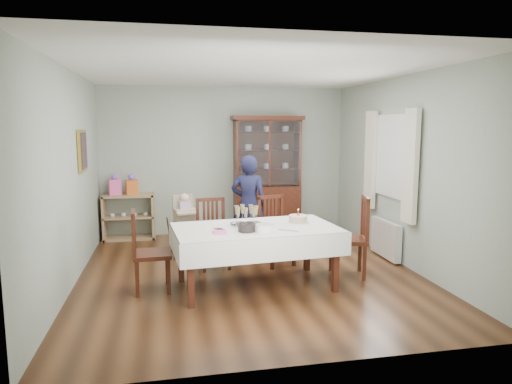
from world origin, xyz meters
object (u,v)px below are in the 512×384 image
object	(u,v)px
chair_far_left	(214,247)
chair_end_right	(349,252)
birthday_cake	(298,219)
woman	(249,204)
chair_end_left	(151,267)
champagne_tray	(246,220)
high_chair	(185,231)
dining_table	(256,257)
gift_bag_orange	(132,185)
sideboard	(129,217)
china_cabinet	(267,174)
gift_bag_pink	(115,186)
chair_far_right	(276,244)

from	to	relation	value
chair_far_left	chair_end_right	distance (m)	1.88
chair_far_left	birthday_cake	distance (m)	1.38
birthday_cake	woman	bearing A→B (deg)	105.00
chair_end_left	chair_end_right	distance (m)	2.58
chair_end_right	champagne_tray	xyz separation A→B (m)	(-1.40, -0.06, 0.51)
chair_end_left	high_chair	size ratio (longest dim) A/B	1.03
chair_end_right	birthday_cake	xyz separation A→B (m)	(-0.73, -0.07, 0.49)
birthday_cake	chair_end_right	bearing A→B (deg)	5.55
dining_table	gift_bag_orange	distance (m)	3.32
dining_table	chair_end_left	size ratio (longest dim) A/B	2.11
chair_end_right	gift_bag_orange	size ratio (longest dim) A/B	2.95
chair_end_left	gift_bag_orange	xyz separation A→B (m)	(-0.39, 2.71, 0.67)
sideboard	woman	distance (m)	2.35
birthday_cake	dining_table	bearing A→B (deg)	-168.61
china_cabinet	high_chair	world-z (taller)	china_cabinet
champagne_tray	gift_bag_pink	bearing A→B (deg)	124.50
chair_end_right	woman	size ratio (longest dim) A/B	0.69
chair_far_left	chair_end_right	bearing A→B (deg)	-29.17
chair_far_left	chair_end_left	world-z (taller)	chair_end_left
dining_table	gift_bag_orange	xyz separation A→B (m)	(-1.66, 2.82, 0.58)
high_chair	champagne_tray	size ratio (longest dim) A/B	2.36
chair_far_left	champagne_tray	world-z (taller)	champagne_tray
chair_far_left	gift_bag_orange	bearing A→B (deg)	116.10
dining_table	chair_end_right	xyz separation A→B (m)	(1.30, 0.19, -0.06)
china_cabinet	gift_bag_pink	xyz separation A→B (m)	(-2.71, 0.00, -0.16)
chair_end_right	china_cabinet	bearing A→B (deg)	-153.13
chair_end_left	woman	size ratio (longest dim) A/B	0.64
woman	chair_end_left	bearing A→B (deg)	67.59
chair_end_left	birthday_cake	world-z (taller)	chair_end_left
sideboard	birthday_cake	bearing A→B (deg)	-49.69
woman	sideboard	bearing A→B (deg)	-10.74
sideboard	chair_end_right	world-z (taller)	chair_end_right
gift_bag_pink	gift_bag_orange	bearing A→B (deg)	0.00
high_chair	gift_bag_pink	world-z (taller)	gift_bag_pink
high_chair	gift_bag_orange	size ratio (longest dim) A/B	2.64
chair_end_right	chair_end_left	bearing A→B (deg)	-72.92
woman	high_chair	distance (m)	1.07
china_cabinet	high_chair	xyz separation A→B (m)	(-1.56, -1.17, -0.75)
dining_table	champagne_tray	bearing A→B (deg)	128.08
chair_end_left	gift_bag_pink	distance (m)	2.87
chair_end_left	high_chair	world-z (taller)	chair_end_left
chair_far_left	woman	xyz separation A→B (m)	(0.62, 0.64, 0.49)
chair_far_left	chair_end_left	distance (m)	1.16
sideboard	chair_far_right	world-z (taller)	chair_far_right
chair_end_left	dining_table	bearing A→B (deg)	-97.74
chair_far_right	woman	distance (m)	0.86
chair_far_left	chair_far_right	xyz separation A→B (m)	(0.91, -0.02, 0.00)
woman	gift_bag_pink	world-z (taller)	woman
chair_end_left	gift_bag_orange	distance (m)	2.82
gift_bag_pink	chair_far_left	bearing A→B (deg)	-51.58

